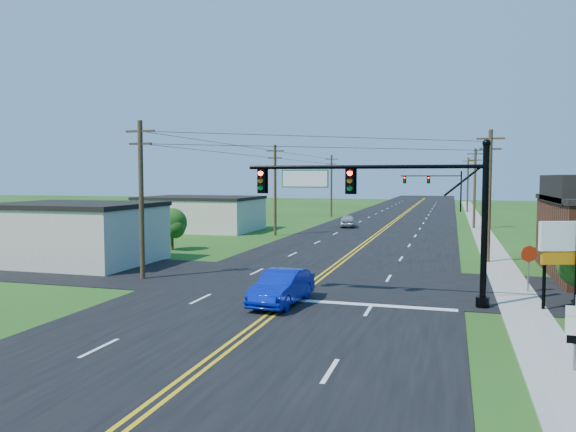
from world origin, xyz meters
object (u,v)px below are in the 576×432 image
(signal_mast_main, at_px, (383,200))
(signal_mast_far, at_px, (434,185))
(route_sign, at_px, (576,328))
(stop_sign, at_px, (529,259))
(blue_car, at_px, (282,288))

(signal_mast_main, relative_size, signal_mast_far, 1.03)
(signal_mast_far, relative_size, route_sign, 4.69)
(route_sign, bearing_deg, stop_sign, 93.05)
(signal_mast_far, distance_m, blue_car, 74.13)
(signal_mast_far, xyz_separation_m, stop_sign, (6.71, -68.02, -2.80))
(signal_mast_main, distance_m, signal_mast_far, 72.00)
(route_sign, height_order, stop_sign, stop_sign)
(blue_car, distance_m, route_sign, 12.59)
(blue_car, bearing_deg, route_sign, -24.53)
(signal_mast_far, height_order, stop_sign, signal_mast_far)
(signal_mast_main, relative_size, route_sign, 4.82)
(blue_car, bearing_deg, stop_sign, 32.43)
(blue_car, xyz_separation_m, route_sign, (10.98, -6.12, 0.59))
(signal_mast_main, bearing_deg, signal_mast_far, 89.92)
(signal_mast_main, xyz_separation_m, route_sign, (6.66, -8.02, -3.39))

